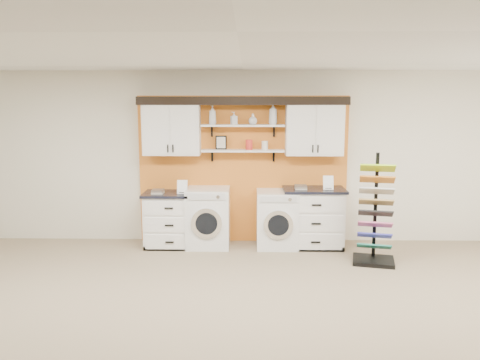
{
  "coord_description": "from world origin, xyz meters",
  "views": [
    {
      "loc": [
        0.09,
        -3.65,
        2.26
      ],
      "look_at": [
        -0.02,
        2.3,
        1.3
      ],
      "focal_mm": 35.0,
      "sensor_mm": 36.0,
      "label": 1
    }
  ],
  "objects_px": {
    "base_cabinet_left": "(172,219)",
    "sample_rack": "(375,228)",
    "dryer": "(277,219)",
    "washer": "(208,217)",
    "base_cabinet_right": "(313,218)"
  },
  "relations": [
    {
      "from": "base_cabinet_left",
      "to": "sample_rack",
      "type": "distance_m",
      "value": 3.13
    },
    {
      "from": "dryer",
      "to": "washer",
      "type": "bearing_deg",
      "value": -180.0
    },
    {
      "from": "washer",
      "to": "sample_rack",
      "type": "xyz_separation_m",
      "value": [
        2.46,
        -0.75,
        0.04
      ]
    },
    {
      "from": "base_cabinet_left",
      "to": "base_cabinet_right",
      "type": "relative_size",
      "value": 0.92
    },
    {
      "from": "sample_rack",
      "to": "washer",
      "type": "bearing_deg",
      "value": 176.39
    },
    {
      "from": "base_cabinet_right",
      "to": "washer",
      "type": "xyz_separation_m",
      "value": [
        -1.68,
        -0.0,
        -0.0
      ]
    },
    {
      "from": "washer",
      "to": "base_cabinet_left",
      "type": "bearing_deg",
      "value": 179.66
    },
    {
      "from": "base_cabinet_left",
      "to": "sample_rack",
      "type": "height_order",
      "value": "sample_rack"
    },
    {
      "from": "base_cabinet_right",
      "to": "sample_rack",
      "type": "height_order",
      "value": "sample_rack"
    },
    {
      "from": "base_cabinet_left",
      "to": "washer",
      "type": "bearing_deg",
      "value": -0.34
    },
    {
      "from": "washer",
      "to": "dryer",
      "type": "height_order",
      "value": "washer"
    },
    {
      "from": "base_cabinet_left",
      "to": "dryer",
      "type": "relative_size",
      "value": 0.99
    },
    {
      "from": "dryer",
      "to": "base_cabinet_right",
      "type": "bearing_deg",
      "value": 0.33
    },
    {
      "from": "base_cabinet_left",
      "to": "dryer",
      "type": "distance_m",
      "value": 1.68
    },
    {
      "from": "sample_rack",
      "to": "dryer",
      "type": "bearing_deg",
      "value": 164.44
    }
  ]
}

